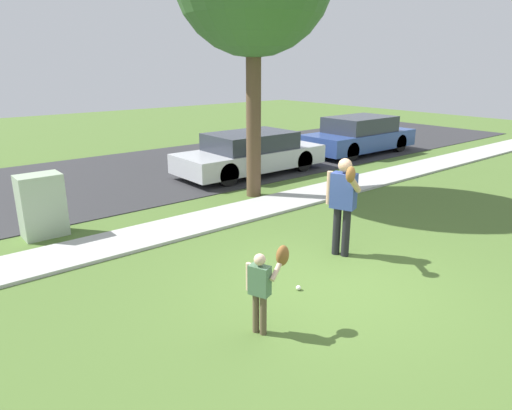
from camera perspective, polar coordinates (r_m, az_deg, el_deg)
name	(u,v)px	position (r m, az deg, el deg)	size (l,w,h in m)	color
ground_plane	(206,224)	(9.65, -6.20, -2.35)	(48.00, 48.00, 0.00)	#4C6B2D
sidewalk_strip	(203,221)	(9.72, -6.53, -2.02)	(36.00, 1.20, 0.06)	#B2B2AD
road_surface	(110,178)	(14.04, -17.71, 3.20)	(36.00, 6.80, 0.02)	#2D2D30
person_adult	(343,198)	(7.84, 10.78, 0.90)	(0.65, 0.79, 1.71)	black
person_child	(265,279)	(5.63, 1.15, -9.22)	(0.56, 0.36, 1.10)	brown
baseball	(298,288)	(6.92, 5.28, -10.19)	(0.07, 0.07, 0.07)	white
utility_cabinet	(42,206)	(9.67, -25.03, -0.07)	(0.79, 0.53, 1.22)	#9EB293
parked_sedan_silver	(251,153)	(13.84, -0.68, 6.42)	(4.60, 1.80, 1.23)	silver
parked_wagon_blue	(359,135)	(17.50, 12.69, 8.42)	(4.50, 1.80, 1.33)	#2D478C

